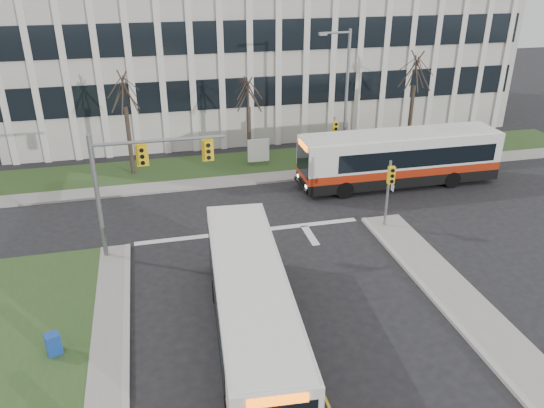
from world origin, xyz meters
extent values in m
plane|color=black|center=(0.00, 0.00, 0.00)|extent=(120.00, 120.00, 0.00)
cube|color=#9E9B93|center=(7.50, -5.00, 0.07)|extent=(2.00, 26.00, 0.14)
cube|color=#9E9B93|center=(5.00, 15.20, 0.07)|extent=(44.00, 1.60, 0.14)
cube|color=#2C4C20|center=(5.00, 18.00, 0.06)|extent=(44.00, 5.00, 0.12)
cube|color=beige|center=(5.00, 30.00, 6.00)|extent=(40.00, 16.00, 12.00)
cylinder|color=slate|center=(-7.30, 7.20, 3.10)|extent=(0.22, 0.22, 6.20)
cylinder|color=slate|center=(-4.30, 7.20, 5.70)|extent=(6.00, 0.16, 0.16)
cube|color=yellow|center=(-5.10, 7.05, 5.10)|extent=(0.34, 0.24, 0.92)
cube|color=yellow|center=(-2.10, 7.05, 5.10)|extent=(0.34, 0.24, 0.92)
cylinder|color=slate|center=(7.20, 7.00, 1.90)|extent=(0.14, 0.14, 3.80)
cube|color=yellow|center=(7.20, 6.80, 3.10)|extent=(0.34, 0.24, 0.92)
cylinder|color=slate|center=(7.20, 15.50, 1.90)|extent=(0.14, 0.14, 3.80)
cube|color=yellow|center=(7.20, 15.30, 3.10)|extent=(0.34, 0.24, 0.92)
cylinder|color=slate|center=(8.20, 16.20, 4.60)|extent=(0.20, 0.20, 9.20)
cylinder|color=slate|center=(7.30, 16.20, 9.00)|extent=(1.80, 0.14, 0.14)
cube|color=slate|center=(6.40, 16.20, 8.95)|extent=(0.50, 0.25, 0.18)
cylinder|color=slate|center=(1.90, 17.50, 0.50)|extent=(0.08, 0.08, 1.00)
cylinder|color=slate|center=(3.10, 17.50, 0.50)|extent=(0.08, 0.08, 1.00)
cube|color=white|center=(2.50, 17.50, 1.20)|extent=(1.50, 0.12, 1.60)
cylinder|color=#42352B|center=(-6.00, 18.00, 2.31)|extent=(0.28, 0.28, 4.62)
cylinder|color=#42352B|center=(2.00, 18.20, 2.05)|extent=(0.28, 0.28, 4.09)
cylinder|color=#42352B|center=(14.00, 18.00, 2.48)|extent=(0.28, 0.28, 4.95)
cube|color=#153A96|center=(-8.82, 0.32, 0.47)|extent=(0.63, 0.60, 0.95)
camera|label=1|loc=(-4.67, -16.37, 13.24)|focal=35.00mm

